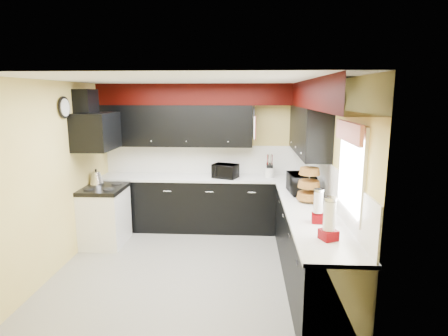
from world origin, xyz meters
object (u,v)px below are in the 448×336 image
Objects in this scene: toaster_oven at (225,171)px; microwave at (301,183)px; knife_block at (269,170)px; kettle at (96,178)px; utensil_crock at (269,173)px.

microwave is (1.14, -0.93, 0.02)m from toaster_oven.
knife_block is 1.03× the size of kettle.
microwave reaches higher than knife_block.
microwave is 3.09× the size of utensil_crock.
microwave is 1.12m from knife_block.
kettle is at bearing -168.60° from knife_block.
kettle is (-2.78, -0.61, -0.03)m from knife_block.
microwave is 3.20m from kettle.
toaster_oven reaches higher than knife_block.
knife_block is at bearing 30.64° from toaster_oven.
utensil_crock is (-0.39, 1.02, -0.06)m from microwave.
kettle is (-2.78, -0.57, -0.00)m from utensil_crock.
toaster_oven is 0.76m from knife_block.
toaster_oven is 1.83× the size of kettle.
kettle is at bearing 76.15° from microwave.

